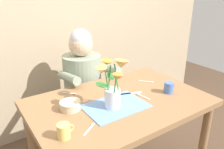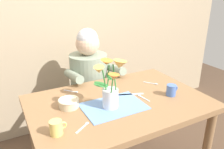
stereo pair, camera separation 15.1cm
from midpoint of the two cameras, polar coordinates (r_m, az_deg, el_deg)
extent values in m
cube|color=tan|center=(2.34, -15.74, 15.29)|extent=(4.00, 0.10, 2.50)
cube|color=olive|center=(1.57, -0.87, -7.21)|extent=(1.20, 0.80, 0.04)
cylinder|color=olive|center=(1.89, 19.75, -16.35)|extent=(0.06, 0.06, 0.70)
cylinder|color=olive|center=(1.88, -21.58, -16.96)|extent=(0.06, 0.06, 0.70)
cylinder|color=olive|center=(2.27, 5.97, -8.25)|extent=(0.06, 0.06, 0.70)
cylinder|color=#4C4C56|center=(2.32, -8.76, -12.07)|extent=(0.30, 0.30, 0.40)
cylinder|color=gray|center=(2.10, -9.44, -1.81)|extent=(0.34, 0.34, 0.50)
sphere|color=#DBB293|center=(1.99, -10.06, 7.47)|extent=(0.21, 0.21, 0.21)
sphere|color=silver|center=(1.98, -10.13, 8.58)|extent=(0.19, 0.19, 0.19)
cylinder|color=gray|center=(1.87, -13.12, -0.84)|extent=(0.07, 0.33, 0.12)
cylinder|color=gray|center=(2.02, -3.10, 1.44)|extent=(0.07, 0.33, 0.12)
cube|color=#6B93D1|center=(1.48, -2.08, -8.03)|extent=(0.40, 0.28, 0.00)
cylinder|color=silver|center=(1.44, -2.89, -6.15)|extent=(0.10, 0.10, 0.13)
cylinder|color=#2D7533|center=(1.40, -1.87, -1.42)|extent=(0.01, 0.07, 0.19)
cone|color=#EFA84C|center=(1.38, -0.79, 2.57)|extent=(0.10, 0.09, 0.06)
sphere|color=#E5D14C|center=(1.37, -0.79, 2.76)|extent=(0.02, 0.02, 0.02)
cylinder|color=#2D7533|center=(1.44, -3.60, -1.11)|extent=(0.01, 0.03, 0.18)
cone|color=orange|center=(1.45, -4.28, 2.97)|extent=(0.12, 0.12, 0.04)
sphere|color=#E5D14C|center=(1.45, -4.28, 3.15)|extent=(0.02, 0.02, 0.02)
cylinder|color=#2D7533|center=(1.38, -4.34, -2.24)|extent=(0.04, 0.02, 0.18)
cone|color=#EFA84C|center=(1.34, -5.86, 0.97)|extent=(0.10, 0.10, 0.05)
sphere|color=#E5D14C|center=(1.34, -5.87, 1.18)|extent=(0.02, 0.02, 0.02)
cylinder|color=#2D7533|center=(1.35, -2.43, -3.08)|extent=(0.01, 0.03, 0.16)
cone|color=orange|center=(1.27, -1.89, -0.65)|extent=(0.09, 0.08, 0.04)
sphere|color=#E5D14C|center=(1.27, -1.89, -0.44)|extent=(0.02, 0.02, 0.02)
ellipsoid|color=#2D7533|center=(1.41, -5.37, -2.53)|extent=(0.09, 0.09, 0.03)
ellipsoid|color=#2D7533|center=(1.40, -5.41, -2.88)|extent=(0.10, 0.07, 0.04)
ellipsoid|color=#2D7533|center=(1.44, -3.39, -0.43)|extent=(0.07, 0.10, 0.03)
cylinder|color=beige|center=(1.48, -13.40, -7.74)|extent=(0.13, 0.13, 0.05)
torus|color=beige|center=(1.47, -13.48, -6.88)|extent=(0.14, 0.14, 0.01)
cube|color=silver|center=(1.64, 1.79, -4.88)|extent=(0.19, 0.08, 0.00)
cylinder|color=#476BB7|center=(1.68, 11.61, -3.29)|extent=(0.07, 0.07, 0.08)
torus|color=#476BB7|center=(1.71, 12.53, -2.86)|extent=(0.04, 0.01, 0.04)
cylinder|color=#E5C666|center=(1.23, -15.67, -13.68)|extent=(0.07, 0.07, 0.08)
torus|color=#E5C666|center=(1.24, -13.99, -13.06)|extent=(0.04, 0.01, 0.04)
cube|color=silver|center=(1.70, -13.68, -4.63)|extent=(0.07, 0.08, 0.00)
ellipsoid|color=silver|center=(1.67, -12.01, -4.81)|extent=(0.03, 0.03, 0.01)
cube|color=silver|center=(1.28, -9.50, -13.81)|extent=(0.09, 0.06, 0.00)
ellipsoid|color=silver|center=(1.31, -8.25, -12.49)|extent=(0.03, 0.03, 0.01)
cube|color=silver|center=(1.60, 5.39, -5.72)|extent=(0.02, 0.10, 0.00)
ellipsoid|color=silver|center=(1.64, 3.99, -5.01)|extent=(0.02, 0.03, 0.01)
cube|color=silver|center=(1.86, 6.05, -1.79)|extent=(0.07, 0.09, 0.00)
ellipsoid|color=silver|center=(1.85, 7.72, -1.94)|extent=(0.03, 0.03, 0.01)
camera|label=1|loc=(0.08, -92.86, -1.13)|focal=36.28mm
camera|label=2|loc=(0.08, 87.14, 1.13)|focal=36.28mm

